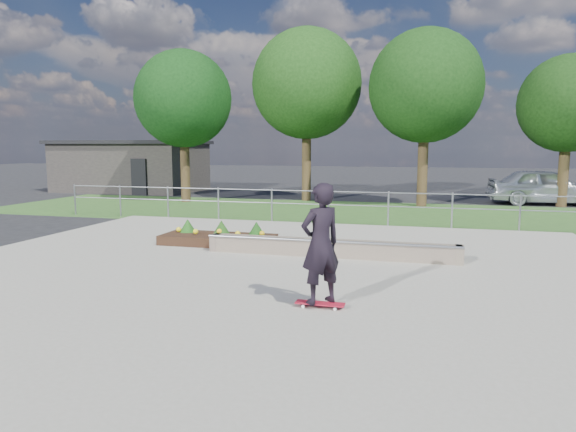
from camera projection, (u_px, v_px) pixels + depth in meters
The scene contains 13 objects.
ground at pixel (259, 280), 10.26m from camera, with size 120.00×120.00×0.00m, color black.
grass_verge at pixel (344, 212), 20.78m from camera, with size 30.00×8.00×0.02m, color #2E5522.
concrete_slab at pixel (259, 278), 10.25m from camera, with size 15.00×15.00×0.06m, color gray.
fence at pixel (328, 203), 17.33m from camera, with size 20.06×0.06×1.20m.
building at pixel (132, 166), 30.88m from camera, with size 8.40×5.40×3.00m.
tree_far_left at pixel (183, 99), 24.11m from camera, with size 4.55×4.55×7.15m.
tree_mid_left at pixel (307, 84), 24.50m from camera, with size 5.25×5.25×8.25m.
tree_mid_right at pixel (425, 86), 22.18m from camera, with size 4.90×4.90×7.70m.
tree_far_right at pixel (568, 104), 22.17m from camera, with size 4.20×4.20×6.60m.
grind_ledge at pixel (330, 248), 12.12m from camera, with size 6.00×0.44×0.43m.
planter_bed at pixel (219, 237), 13.71m from camera, with size 3.00×1.20×0.61m.
skateboarder at pixel (321, 244), 8.15m from camera, with size 0.83×0.83×2.02m.
parked_car at pixel (544, 186), 23.51m from camera, with size 1.97×4.89×1.67m, color #B8BCC2.
Camera 1 is at (3.16, -9.50, 2.64)m, focal length 32.00 mm.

